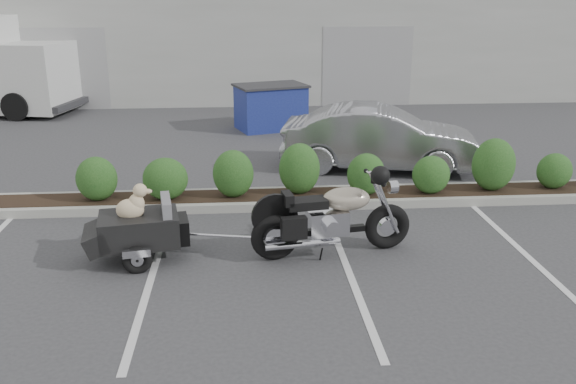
{
  "coord_description": "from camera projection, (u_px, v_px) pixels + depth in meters",
  "views": [
    {
      "loc": [
        -0.23,
        -8.33,
        3.69
      ],
      "look_at": [
        0.46,
        0.54,
        0.75
      ],
      "focal_mm": 38.0,
      "sensor_mm": 36.0,
      "label": 1
    }
  ],
  "objects": [
    {
      "name": "motorcycle",
      "position": [
        333.0,
        219.0,
        8.82
      ],
      "size": [
        2.42,
        0.96,
        1.4
      ],
      "rotation": [
        0.0,
        0.0,
        0.16
      ],
      "color": "black",
      "rests_on": "ground"
    },
    {
      "name": "sedan",
      "position": [
        380.0,
        138.0,
        13.07
      ],
      "size": [
        4.38,
        2.31,
        1.37
      ],
      "primitive_type": "imported",
      "rotation": [
        0.0,
        0.0,
        1.36
      ],
      "color": "#9E9EA4",
      "rests_on": "ground"
    },
    {
      "name": "ground",
      "position": [
        260.0,
        252.0,
        9.06
      ],
      "size": [
        90.0,
        90.0,
        0.0
      ],
      "primitive_type": "plane",
      "color": "#38383A",
      "rests_on": "ground"
    },
    {
      "name": "building",
      "position": [
        245.0,
        35.0,
        24.53
      ],
      "size": [
        26.0,
        10.0,
        4.0
      ],
      "primitive_type": "cube",
      "color": "#9EA099",
      "rests_on": "ground"
    },
    {
      "name": "dumpster",
      "position": [
        271.0,
        107.0,
        16.98
      ],
      "size": [
        2.2,
        1.81,
        1.24
      ],
      "rotation": [
        0.0,
        0.0,
        0.31
      ],
      "color": "navy",
      "rests_on": "ground"
    },
    {
      "name": "pet_trailer",
      "position": [
        138.0,
        228.0,
        8.65
      ],
      "size": [
        1.96,
        1.11,
        1.15
      ],
      "rotation": [
        0.0,
        0.0,
        0.16
      ],
      "color": "black",
      "rests_on": "ground"
    },
    {
      "name": "planter_kerb",
      "position": [
        310.0,
        198.0,
        11.19
      ],
      "size": [
        12.0,
        1.0,
        0.15
      ],
      "primitive_type": "cube",
      "color": "#9E9E93",
      "rests_on": "ground"
    }
  ]
}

